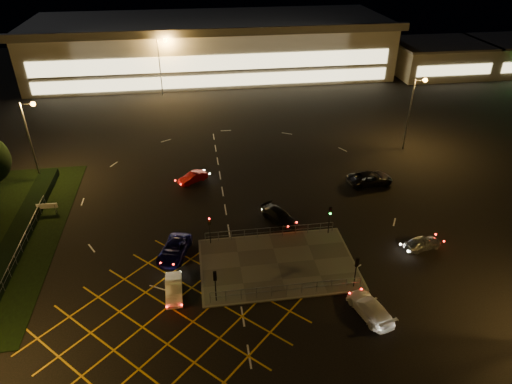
{
  "coord_description": "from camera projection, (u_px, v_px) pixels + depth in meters",
  "views": [
    {
      "loc": [
        -4.77,
        -34.39,
        27.65
      ],
      "look_at": [
        1.42,
        7.99,
        2.0
      ],
      "focal_mm": 32.0,
      "sensor_mm": 36.0,
      "label": 1
    }
  ],
  "objects": [
    {
      "name": "ground",
      "position": [
        253.0,
        253.0,
        43.99
      ],
      "size": [
        180.0,
        180.0,
        0.0
      ],
      "primitive_type": "plane",
      "color": "black",
      "rests_on": "ground"
    },
    {
      "name": "pedestrian_island",
      "position": [
        278.0,
        264.0,
        42.51
      ],
      "size": [
        14.0,
        9.0,
        0.12
      ],
      "primitive_type": "cube",
      "color": "#4C4944",
      "rests_on": "ground"
    },
    {
      "name": "hedge",
      "position": [
        20.0,
        233.0,
        45.98
      ],
      "size": [
        2.0,
        26.0,
        1.0
      ],
      "primitive_type": "cube",
      "color": "black",
      "rests_on": "ground"
    },
    {
      "name": "supermarket",
      "position": [
        211.0,
        46.0,
        93.86
      ],
      "size": [
        72.0,
        26.5,
        10.5
      ],
      "color": "beige",
      "rests_on": "ground"
    },
    {
      "name": "retail_unit_a",
      "position": [
        438.0,
        58.0,
        93.86
      ],
      "size": [
        18.8,
        14.8,
        6.35
      ],
      "color": "beige",
      "rests_on": "ground"
    },
    {
      "name": "retail_unit_b",
      "position": [
        509.0,
        55.0,
        95.83
      ],
      "size": [
        14.8,
        14.8,
        6.35
      ],
      "color": "beige",
      "rests_on": "ground"
    },
    {
      "name": "streetlight_nw",
      "position": [
        31.0,
        131.0,
        52.98
      ],
      "size": [
        1.78,
        0.56,
        10.03
      ],
      "color": "slate",
      "rests_on": "ground"
    },
    {
      "name": "streetlight_ne",
      "position": [
        414.0,
        104.0,
        60.63
      ],
      "size": [
        1.78,
        0.56,
        10.03
      ],
      "color": "slate",
      "rests_on": "ground"
    },
    {
      "name": "streetlight_far_left",
      "position": [
        162.0,
        59.0,
        80.19
      ],
      "size": [
        1.78,
        0.56,
        10.03
      ],
      "color": "slate",
      "rests_on": "ground"
    },
    {
      "name": "streetlight_far_right",
      "position": [
        375.0,
        48.0,
        86.84
      ],
      "size": [
        1.78,
        0.56,
        10.03
      ],
      "color": "slate",
      "rests_on": "ground"
    },
    {
      "name": "signal_sw",
      "position": [
        215.0,
        280.0,
        37.2
      ],
      "size": [
        0.28,
        0.3,
        3.15
      ],
      "rotation": [
        0.0,
        0.0,
        3.14
      ],
      "color": "black",
      "rests_on": "pedestrian_island"
    },
    {
      "name": "signal_se",
      "position": [
        356.0,
        266.0,
        38.68
      ],
      "size": [
        0.28,
        0.3,
        3.15
      ],
      "rotation": [
        0.0,
        0.0,
        3.14
      ],
      "color": "black",
      "rests_on": "pedestrian_island"
    },
    {
      "name": "signal_nw",
      "position": [
        209.0,
        224.0,
        43.98
      ],
      "size": [
        0.28,
        0.3,
        3.15
      ],
      "color": "black",
      "rests_on": "pedestrian_island"
    },
    {
      "name": "signal_ne",
      "position": [
        330.0,
        214.0,
        45.46
      ],
      "size": [
        0.28,
        0.3,
        3.15
      ],
      "color": "black",
      "rests_on": "pedestrian_island"
    },
    {
      "name": "car_queue_white",
      "position": [
        174.0,
        289.0,
        38.79
      ],
      "size": [
        1.46,
        3.96,
        1.3
      ],
      "primitive_type": "imported",
      "rotation": [
        0.0,
        0.0,
        0.02
      ],
      "color": "silver",
      "rests_on": "ground"
    },
    {
      "name": "car_left_blue",
      "position": [
        174.0,
        250.0,
        43.31
      ],
      "size": [
        3.75,
        5.5,
        1.4
      ],
      "primitive_type": "imported",
      "rotation": [
        0.0,
        0.0,
        5.97
      ],
      "color": "#0D0C48",
      "rests_on": "ground"
    },
    {
      "name": "car_far_dkgrey",
      "position": [
        279.0,
        216.0,
        48.33
      ],
      "size": [
        3.85,
        4.83,
        1.31
      ],
      "primitive_type": "imported",
      "rotation": [
        0.0,
        0.0,
        0.52
      ],
      "color": "black",
      "rests_on": "ground"
    },
    {
      "name": "car_right_silver",
      "position": [
        422.0,
        243.0,
        44.29
      ],
      "size": [
        4.01,
        2.32,
        1.29
      ],
      "primitive_type": "imported",
      "rotation": [
        0.0,
        0.0,
        1.8
      ],
      "color": "silver",
      "rests_on": "ground"
    },
    {
      "name": "car_circ_red",
      "position": [
        193.0,
        177.0,
        55.59
      ],
      "size": [
        3.82,
        3.06,
        1.22
      ],
      "primitive_type": "imported",
      "rotation": [
        0.0,
        0.0,
        5.27
      ],
      "color": "maroon",
      "rests_on": "ground"
    },
    {
      "name": "car_east_grey",
      "position": [
        370.0,
        178.0,
        55.09
      ],
      "size": [
        5.75,
        3.11,
        1.53
      ],
      "primitive_type": "imported",
      "rotation": [
        0.0,
        0.0,
        1.68
      ],
      "color": "black",
      "rests_on": "ground"
    },
    {
      "name": "car_approach_white",
      "position": [
        370.0,
        308.0,
        36.8
      ],
      "size": [
        3.13,
        5.16,
        1.4
      ],
      "primitive_type": "imported",
      "rotation": [
        0.0,
        0.0,
        3.4
      ],
      "color": "white",
      "rests_on": "ground"
    }
  ]
}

